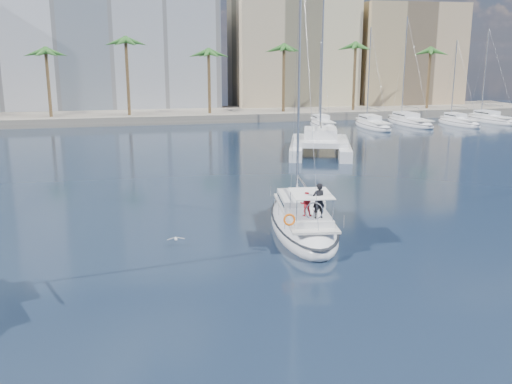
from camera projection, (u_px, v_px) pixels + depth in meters
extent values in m
plane|color=black|center=(251.00, 253.00, 29.34)|extent=(160.00, 160.00, 0.00)
cube|color=gray|center=(168.00, 115.00, 87.02)|extent=(120.00, 14.00, 1.20)
cube|color=silver|center=(86.00, 27.00, 92.66)|extent=(42.00, 16.00, 28.00)
cube|color=beige|center=(291.00, 52.00, 97.91)|extent=(20.00, 14.00, 20.00)
cube|color=tan|center=(404.00, 58.00, 100.44)|extent=(18.00, 12.00, 18.00)
cylinder|color=brown|center=(169.00, 86.00, 82.11)|extent=(0.44, 0.44, 10.50)
sphere|color=#2E6625|center=(167.00, 48.00, 80.85)|extent=(3.60, 3.60, 3.60)
cylinder|color=brown|center=(387.00, 83.00, 89.24)|extent=(0.44, 0.44, 10.50)
sphere|color=#2E6625|center=(389.00, 49.00, 87.98)|extent=(3.60, 3.60, 3.60)
ellipsoid|color=white|center=(303.00, 225.00, 32.98)|extent=(4.91, 11.31, 2.27)
ellipsoid|color=black|center=(303.00, 219.00, 32.91)|extent=(4.96, 11.42, 0.18)
cube|color=silver|center=(304.00, 211.00, 32.57)|extent=(3.55, 8.47, 0.12)
cube|color=white|center=(300.00, 200.00, 33.71)|extent=(2.80, 3.86, 0.60)
cube|color=black|center=(300.00, 200.00, 33.70)|extent=(2.76, 3.44, 0.14)
cylinder|color=#B7BABF|center=(299.00, 81.00, 33.28)|extent=(0.15, 0.15, 14.35)
cylinder|color=#B7BABF|center=(303.00, 184.00, 32.50)|extent=(0.70, 4.40, 0.11)
cube|color=white|center=(310.00, 218.00, 30.48)|extent=(2.42, 2.99, 0.36)
cube|color=white|center=(311.00, 194.00, 30.05)|extent=(2.42, 2.99, 0.04)
torus|color=silver|center=(314.00, 211.00, 29.30)|extent=(0.95, 0.18, 0.96)
torus|color=orange|center=(289.00, 220.00, 28.86)|extent=(0.65, 0.28, 0.64)
imported|color=black|center=(319.00, 201.00, 29.61)|extent=(0.74, 0.54, 1.87)
imported|color=#B31B24|center=(306.00, 204.00, 30.09)|extent=(0.74, 0.65, 1.30)
cube|color=white|center=(297.00, 147.00, 58.52)|extent=(4.78, 11.55, 1.10)
cube|color=white|center=(343.00, 148.00, 58.08)|extent=(4.78, 11.55, 1.10)
cube|color=white|center=(320.00, 141.00, 57.55)|extent=(7.02, 7.78, 0.50)
cube|color=white|center=(320.00, 133.00, 57.95)|extent=(4.17, 4.35, 1.00)
cube|color=black|center=(320.00, 133.00, 57.94)|extent=(4.04, 3.91, 0.18)
cylinder|color=#B7BABF|center=(322.00, 59.00, 57.90)|extent=(0.18, 0.18, 15.68)
ellipsoid|color=silver|center=(176.00, 239.00, 30.15)|extent=(0.19, 0.36, 0.17)
sphere|color=silver|center=(176.00, 238.00, 30.30)|extent=(0.10, 0.10, 0.10)
cube|color=gray|center=(171.00, 239.00, 30.08)|extent=(0.42, 0.15, 0.10)
cube|color=gray|center=(181.00, 238.00, 30.19)|extent=(0.42, 0.15, 0.10)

